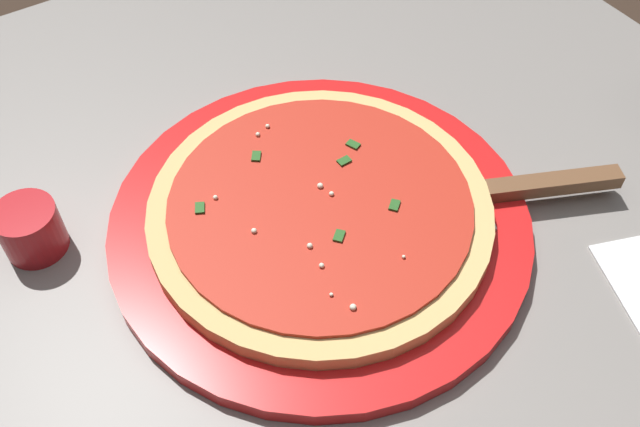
% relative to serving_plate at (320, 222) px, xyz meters
% --- Properties ---
extents(restaurant_table, '(1.04, 0.91, 0.77)m').
position_rel_serving_plate_xyz_m(restaurant_table, '(0.05, 0.02, -0.14)').
color(restaurant_table, black).
rests_on(restaurant_table, ground_plane).
extents(serving_plate, '(0.37, 0.37, 0.02)m').
position_rel_serving_plate_xyz_m(serving_plate, '(0.00, 0.00, 0.00)').
color(serving_plate, red).
rests_on(serving_plate, restaurant_table).
extents(pizza, '(0.30, 0.30, 0.02)m').
position_rel_serving_plate_xyz_m(pizza, '(-0.00, -0.00, 0.02)').
color(pizza, '#DBB26B').
rests_on(pizza, serving_plate).
extents(pizza_server, '(0.13, 0.22, 0.01)m').
position_rel_serving_plate_xyz_m(pizza_server, '(0.07, 0.16, 0.01)').
color(pizza_server, silver).
rests_on(pizza_server, serving_plate).
extents(cup_small_sauce, '(0.05, 0.05, 0.05)m').
position_rel_serving_plate_xyz_m(cup_small_sauce, '(-0.12, -0.22, 0.02)').
color(cup_small_sauce, '#B2191E').
rests_on(cup_small_sauce, restaurant_table).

